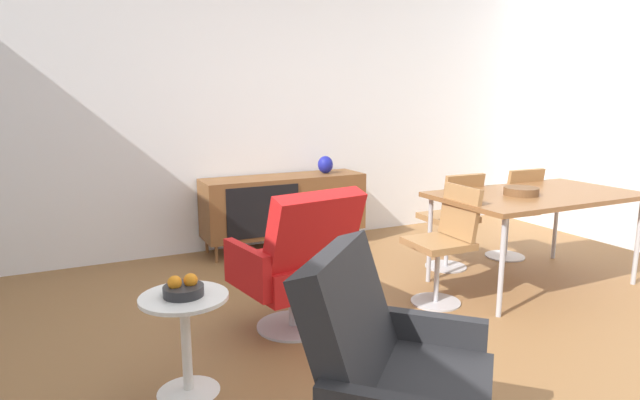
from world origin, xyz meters
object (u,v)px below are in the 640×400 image
(fruit_bowl, at_px, (183,288))
(lounge_chair_red, at_px, (299,261))
(vase_cobalt, at_px, (325,165))
(dining_chair_back_left, at_px, (453,217))
(dining_table, at_px, (536,198))
(side_table_round, at_px, (186,333))
(dining_chair_back_right, at_px, (513,209))
(sideboard, at_px, (284,204))
(armchair_black_shell, at_px, (393,379))
(dining_chair_near_window, at_px, (445,240))
(wooden_bowl_on_table, at_px, (521,191))

(fruit_bowl, bearing_deg, lounge_chair_red, 26.72)
(vase_cobalt, relative_size, dining_chair_back_left, 0.20)
(dining_table, relative_size, side_table_round, 3.08)
(vase_cobalt, distance_m, fruit_bowl, 2.93)
(side_table_round, bearing_deg, dining_chair_back_right, 16.67)
(sideboard, relative_size, side_table_round, 3.08)
(lounge_chair_red, bearing_deg, armchair_black_shell, -100.38)
(fruit_bowl, bearing_deg, dining_chair_near_window, 11.34)
(side_table_round, bearing_deg, dining_table, 7.93)
(armchair_black_shell, height_order, fruit_bowl, armchair_black_shell)
(vase_cobalt, xyz_separation_m, fruit_bowl, (-1.90, -2.21, -0.25))
(sideboard, distance_m, fruit_bowl, 2.64)
(vase_cobalt, height_order, fruit_bowl, vase_cobalt)
(wooden_bowl_on_table, height_order, fruit_bowl, wooden_bowl_on_table)
(dining_chair_back_right, distance_m, side_table_round, 3.33)
(wooden_bowl_on_table, xyz_separation_m, lounge_chair_red, (-1.86, 0.02, -0.30))
(wooden_bowl_on_table, bearing_deg, dining_chair_near_window, 179.38)
(wooden_bowl_on_table, height_order, side_table_round, wooden_bowl_on_table)
(wooden_bowl_on_table, distance_m, fruit_bowl, 2.70)
(wooden_bowl_on_table, relative_size, fruit_bowl, 1.30)
(dining_table, xyz_separation_m, armchair_black_shell, (-2.31, -1.44, -0.23))
(sideboard, height_order, side_table_round, sideboard)
(lounge_chair_red, bearing_deg, side_table_round, -153.15)
(lounge_chair_red, xyz_separation_m, fruit_bowl, (-0.80, -0.40, 0.09))
(dining_chair_near_window, bearing_deg, dining_chair_back_right, 24.43)
(dining_chair_back_left, height_order, fruit_bowl, dining_chair_back_left)
(dining_chair_back_right, xyz_separation_m, armchair_black_shell, (-2.65, -2.00, -0.00))
(dining_table, xyz_separation_m, dining_chair_back_right, (0.35, 0.56, -0.23))
(dining_chair_back_left, relative_size, fruit_bowl, 4.28)
(dining_chair_back_left, bearing_deg, vase_cobalt, 115.05)
(sideboard, height_order, dining_chair_back_left, dining_chair_back_left)
(dining_chair_back_right, relative_size, dining_chair_near_window, 1.00)
(wooden_bowl_on_table, xyz_separation_m, fruit_bowl, (-2.66, -0.38, -0.21))
(dining_chair_near_window, bearing_deg, side_table_round, -168.59)
(wooden_bowl_on_table, distance_m, dining_chair_back_right, 0.83)
(vase_cobalt, distance_m, armchair_black_shell, 3.55)
(dining_table, xyz_separation_m, dining_chair_back_left, (-0.35, 0.56, -0.23))
(armchair_black_shell, relative_size, side_table_round, 1.82)
(dining_chair_back_right, relative_size, dining_chair_back_left, 1.00)
(dining_chair_back_right, distance_m, lounge_chair_red, 2.45)
(dining_chair_back_right, bearing_deg, lounge_chair_red, -167.05)
(sideboard, relative_size, lounge_chair_red, 1.69)
(vase_cobalt, xyz_separation_m, lounge_chair_red, (-1.10, -1.81, -0.34))
(vase_cobalt, distance_m, dining_table, 2.05)
(dining_table, bearing_deg, armchair_black_shell, -148.04)
(vase_cobalt, distance_m, side_table_round, 2.96)
(dining_chair_near_window, height_order, lounge_chair_red, lounge_chair_red)
(armchair_black_shell, distance_m, fruit_bowl, 1.18)
(dining_chair_near_window, bearing_deg, lounge_chair_red, 179.40)
(sideboard, bearing_deg, fruit_bowl, -123.27)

